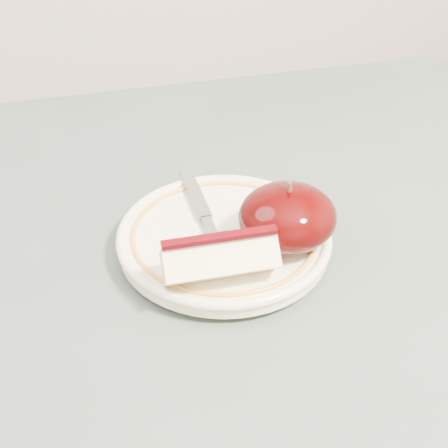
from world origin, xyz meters
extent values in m
cylinder|color=brown|center=(0.40, 0.40, 0.35)|extent=(0.05, 0.05, 0.71)
cube|color=#42514A|center=(0.00, 0.00, 0.73)|extent=(0.90, 0.90, 0.04)
cylinder|color=beige|center=(0.04, 0.10, 0.75)|extent=(0.10, 0.10, 0.01)
cylinder|color=beige|center=(0.04, 0.10, 0.76)|extent=(0.18, 0.18, 0.01)
torus|color=beige|center=(0.04, 0.10, 0.77)|extent=(0.18, 0.18, 0.01)
torus|color=gold|center=(0.04, 0.10, 0.77)|extent=(0.16, 0.16, 0.00)
ellipsoid|color=black|center=(0.09, 0.07, 0.79)|extent=(0.08, 0.08, 0.05)
cylinder|color=#472D19|center=(0.09, 0.07, 0.82)|extent=(0.00, 0.00, 0.01)
cube|color=#FFEFBB|center=(0.02, 0.04, 0.79)|extent=(0.09, 0.04, 0.04)
cube|color=#360106|center=(0.02, 0.04, 0.81)|extent=(0.09, 0.01, 0.00)
cube|color=gray|center=(0.03, 0.16, 0.77)|extent=(0.01, 0.08, 0.00)
cube|color=gray|center=(0.03, 0.10, 0.77)|extent=(0.01, 0.02, 0.00)
cube|color=gray|center=(0.03, 0.08, 0.77)|extent=(0.03, 0.02, 0.00)
cube|color=gray|center=(0.04, 0.06, 0.77)|extent=(0.00, 0.03, 0.00)
cube|color=gray|center=(0.03, 0.06, 0.77)|extent=(0.00, 0.03, 0.00)
cube|color=gray|center=(0.03, 0.06, 0.77)|extent=(0.00, 0.03, 0.00)
cube|color=gray|center=(0.02, 0.06, 0.77)|extent=(0.00, 0.03, 0.00)
camera|label=1|loc=(-0.07, -0.31, 1.09)|focal=50.00mm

